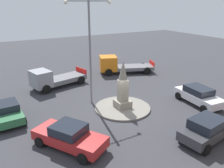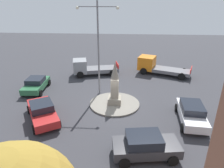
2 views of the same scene
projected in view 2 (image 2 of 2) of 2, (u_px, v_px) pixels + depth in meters
name	position (u px, v px, depth m)	size (l,w,h in m)	color
ground_plane	(115.00, 104.00, 18.05)	(80.00, 80.00, 0.00)	#38383D
traffic_island	(115.00, 104.00, 18.02)	(4.44, 4.44, 0.14)	gray
monument	(115.00, 86.00, 17.36)	(1.14, 1.14, 3.78)	gray
streetlamp	(98.00, 41.00, 18.23)	(3.75, 0.28, 8.65)	slate
car_dark_grey_waiting	(145.00, 145.00, 11.81)	(4.12, 2.35, 1.50)	#38383D
car_green_parked_left	(36.00, 84.00, 20.56)	(2.14, 4.02, 1.36)	#2D6B42
car_red_approaching	(42.00, 111.00, 15.47)	(3.79, 4.69, 1.46)	#B22323
car_white_passing	(191.00, 113.00, 15.25)	(2.18, 4.33, 1.46)	silver
truck_orange_far_side	(156.00, 66.00, 25.21)	(6.63, 4.13, 2.08)	orange
truck_grey_parked_right	(90.00, 68.00, 24.75)	(5.77, 3.30, 1.98)	gray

